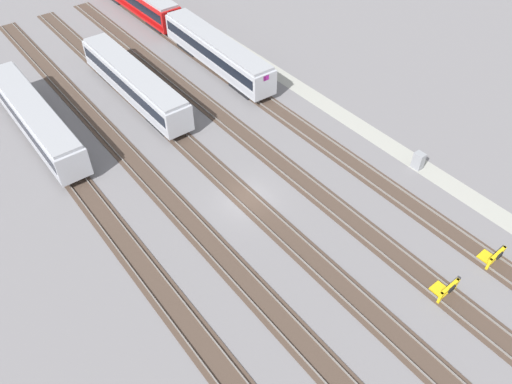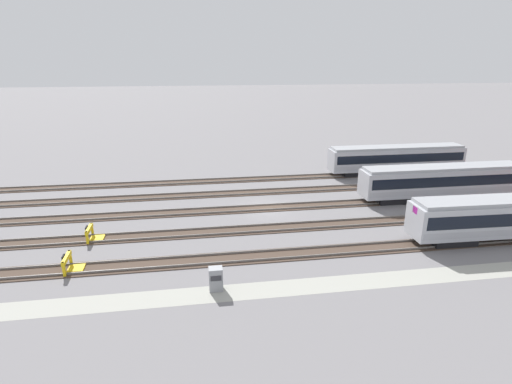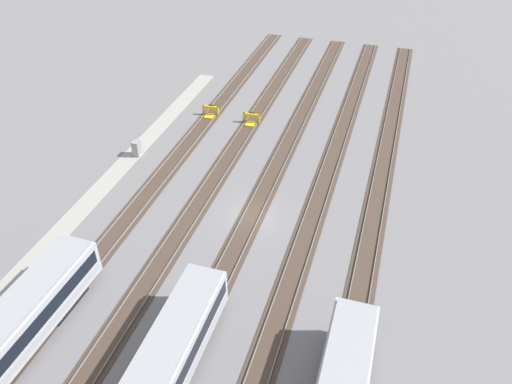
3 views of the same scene
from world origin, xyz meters
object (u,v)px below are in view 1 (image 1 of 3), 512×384
object	(u,v)px
subway_car_front_row_centre	(134,82)
bumper_stop_near_inner_track	(445,289)
subway_car_front_row_leftmost	(217,52)
electrical_cabinet	(418,161)
subway_car_front_row_left_inner	(35,118)
bumper_stop_nearest_track	(492,257)

from	to	relation	value
subway_car_front_row_centre	bumper_stop_near_inner_track	world-z (taller)	subway_car_front_row_centre
subway_car_front_row_leftmost	electrical_cabinet	distance (m)	25.49
subway_car_front_row_centre	subway_car_front_row_left_inner	bearing A→B (deg)	90.00
bumper_stop_nearest_track	subway_car_front_row_left_inner	bearing A→B (deg)	30.23
subway_car_front_row_left_inner	electrical_cabinet	world-z (taller)	subway_car_front_row_left_inner
subway_car_front_row_centre	electrical_cabinet	xyz separation A→B (m)	(-25.13, -14.39, -1.24)
subway_car_front_row_leftmost	subway_car_front_row_left_inner	xyz separation A→B (m)	(0.00, 20.61, 0.00)
bumper_stop_near_inner_track	bumper_stop_nearest_track	bearing A→B (deg)	-93.99
bumper_stop_near_inner_track	electrical_cabinet	size ratio (longest dim) A/B	1.25
subway_car_front_row_leftmost	bumper_stop_near_inner_track	world-z (taller)	subway_car_front_row_leftmost
bumper_stop_nearest_track	electrical_cabinet	world-z (taller)	electrical_cabinet
subway_car_front_row_centre	bumper_stop_near_inner_track	distance (m)	35.33
subway_car_front_row_centre	bumper_stop_near_inner_track	size ratio (longest dim) A/B	8.99
subway_car_front_row_left_inner	bumper_stop_nearest_track	bearing A→B (deg)	-149.77
bumper_stop_nearest_track	electrical_cabinet	xyz separation A→B (m)	(10.15, -4.12, 0.29)
subway_car_front_row_left_inner	bumper_stop_nearest_track	xyz separation A→B (m)	(-35.28, -20.56, -1.53)
bumper_stop_nearest_track	electrical_cabinet	size ratio (longest dim) A/B	1.25
subway_car_front_row_left_inner	subway_car_front_row_centre	bearing A→B (deg)	-90.00
subway_car_front_row_left_inner	bumper_stop_near_inner_track	bearing A→B (deg)	-156.17
subway_car_front_row_left_inner	bumper_stop_near_inner_track	size ratio (longest dim) A/B	8.99
subway_car_front_row_leftmost	subway_car_front_row_left_inner	size ratio (longest dim) A/B	1.00
subway_car_front_row_leftmost	bumper_stop_near_inner_track	distance (m)	35.33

